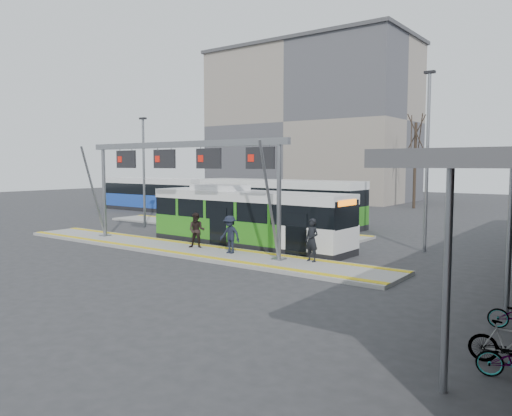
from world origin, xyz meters
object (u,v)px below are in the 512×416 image
Objects in this scene: hero_bus at (247,219)px; passenger_b at (197,230)px; passenger_a at (312,240)px; passenger_c at (230,235)px; gantry at (180,163)px.

hero_bus is 2.84m from passenger_b.
passenger_a reaches higher than passenger_c.
hero_bus is (2.06, 2.71, -2.86)m from gantry.
gantry reaches higher than passenger_c.
gantry is 7.91m from passenger_a.
hero_bus reaches higher than passenger_c.
hero_bus is at bearing 38.23° from passenger_b.
passenger_c is at bearing -0.60° from gantry.
passenger_a is (5.14, -2.20, -0.38)m from hero_bus.
passenger_c is (3.19, -0.03, -3.28)m from gantry.
gantry reaches higher than hero_bus.
passenger_a is at bearing 8.54° from passenger_c.
passenger_b is at bearing -163.51° from passenger_a.
passenger_c is at bearing -159.16° from passenger_a.
gantry is 4.45m from hero_bus.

